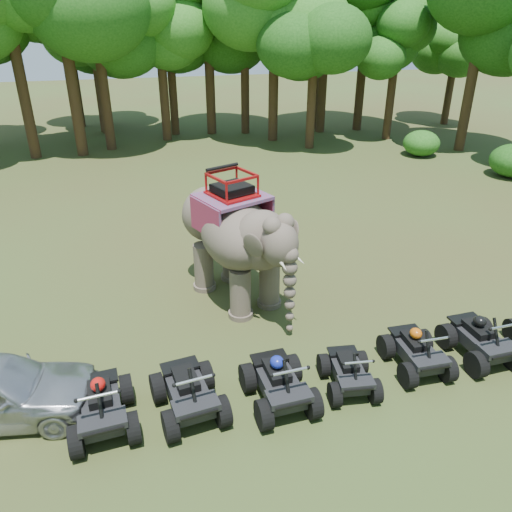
# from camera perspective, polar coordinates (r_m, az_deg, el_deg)

# --- Properties ---
(ground) EXTENTS (110.00, 110.00, 0.00)m
(ground) POSITION_cam_1_polar(r_m,az_deg,el_deg) (13.35, 1.25, -9.57)
(ground) COLOR #47381E
(ground) RESTS_ON ground
(elephant) EXTENTS (3.70, 5.09, 3.92)m
(elephant) POSITION_cam_1_polar(r_m,az_deg,el_deg) (14.31, -2.43, 2.14)
(elephant) COLOR brown
(elephant) RESTS_ON ground
(atv_0) EXTENTS (1.52, 1.97, 1.37)m
(atv_0) POSITION_cam_1_polar(r_m,az_deg,el_deg) (11.07, -17.35, -15.50)
(atv_0) COLOR black
(atv_0) RESTS_ON ground
(atv_1) EXTENTS (1.62, 2.05, 1.39)m
(atv_1) POSITION_cam_1_polar(r_m,az_deg,el_deg) (11.01, -7.78, -14.52)
(atv_1) COLOR black
(atv_1) RESTS_ON ground
(atv_2) EXTENTS (1.47, 1.94, 1.38)m
(atv_2) POSITION_cam_1_polar(r_m,az_deg,el_deg) (11.14, 2.67, -13.69)
(atv_2) COLOR black
(atv_2) RESTS_ON ground
(atv_3) EXTENTS (1.30, 1.67, 1.15)m
(atv_3) POSITION_cam_1_polar(r_m,az_deg,el_deg) (11.76, 10.63, -12.39)
(atv_3) COLOR black
(atv_3) RESTS_ON ground
(atv_4) EXTENTS (1.27, 1.73, 1.27)m
(atv_4) POSITION_cam_1_polar(r_m,az_deg,el_deg) (12.68, 17.97, -9.78)
(atv_4) COLOR black
(atv_4) RESTS_ON ground
(atv_5) EXTENTS (1.40, 1.87, 1.35)m
(atv_5) POSITION_cam_1_polar(r_m,az_deg,el_deg) (13.59, 24.40, -8.16)
(atv_5) COLOR black
(atv_5) RESTS_ON ground
(tree_0) EXTENTS (5.53, 5.53, 7.90)m
(tree_0) POSITION_cam_1_polar(r_m,az_deg,el_deg) (34.95, -9.63, 19.90)
(tree_0) COLOR #195114
(tree_0) RESTS_ON ground
(tree_1) EXTENTS (5.91, 5.91, 8.44)m
(tree_1) POSITION_cam_1_polar(r_m,az_deg,el_deg) (34.86, -1.28, 20.67)
(tree_1) COLOR #195114
(tree_1) RESTS_ON ground
(tree_2) EXTENTS (5.34, 5.34, 7.62)m
(tree_2) POSITION_cam_1_polar(r_m,az_deg,el_deg) (31.10, 6.45, 19.03)
(tree_2) COLOR #195114
(tree_2) RESTS_ON ground
(tree_3) EXTENTS (5.21, 5.21, 7.45)m
(tree_3) POSITION_cam_1_polar(r_m,az_deg,el_deg) (34.35, 15.35, 18.88)
(tree_3) COLOR #195114
(tree_3) RESTS_ON ground
(tree_4) EXTENTS (6.78, 6.78, 9.69)m
(tree_4) POSITION_cam_1_polar(r_m,az_deg,el_deg) (32.71, 23.67, 19.31)
(tree_4) COLOR #195114
(tree_4) RESTS_ON ground
(tree_27) EXTENTS (6.88, 6.88, 9.83)m
(tree_27) POSITION_cam_1_polar(r_m,az_deg,el_deg) (31.29, -25.52, 18.87)
(tree_27) COLOR #195114
(tree_27) RESTS_ON ground
(tree_28) EXTENTS (6.48, 6.48, 9.25)m
(tree_28) POSITION_cam_1_polar(r_m,az_deg,el_deg) (31.75, -17.26, 19.72)
(tree_28) COLOR #195114
(tree_28) RESTS_ON ground
(tree_29) EXTENTS (6.89, 6.89, 9.85)m
(tree_29) POSITION_cam_1_polar(r_m,az_deg,el_deg) (36.55, 12.15, 21.53)
(tree_29) COLOR #195114
(tree_29) RESTS_ON ground
(tree_30) EXTENTS (6.28, 6.28, 8.98)m
(tree_30) POSITION_cam_1_polar(r_m,az_deg,el_deg) (33.41, -10.71, 20.45)
(tree_30) COLOR #195114
(tree_30) RESTS_ON ground
(tree_31) EXTENTS (5.57, 5.57, 7.96)m
(tree_31) POSITION_cam_1_polar(r_m,az_deg,el_deg) (36.38, -17.49, 19.42)
(tree_31) COLOR #195114
(tree_31) RESTS_ON ground
(tree_32) EXTENTS (5.13, 5.13, 7.33)m
(tree_32) POSITION_cam_1_polar(r_m,az_deg,el_deg) (40.33, 21.53, 19.00)
(tree_32) COLOR #195114
(tree_32) RESTS_ON ground
(tree_33) EXTENTS (6.33, 6.33, 9.04)m
(tree_33) POSITION_cam_1_polar(r_m,az_deg,el_deg) (39.03, -20.32, 20.26)
(tree_33) COLOR #195114
(tree_33) RESTS_ON ground
(tree_34) EXTENTS (5.91, 5.91, 8.45)m
(tree_34) POSITION_cam_1_polar(r_m,az_deg,el_deg) (36.81, -17.75, 19.84)
(tree_34) COLOR #195114
(tree_34) RESTS_ON ground
(tree_35) EXTENTS (7.18, 7.18, 10.26)m
(tree_35) POSITION_cam_1_polar(r_m,az_deg,el_deg) (32.78, 2.06, 21.88)
(tree_35) COLOR #195114
(tree_35) RESTS_ON ground
(tree_36) EXTENTS (7.51, 7.51, 10.73)m
(tree_36) POSITION_cam_1_polar(r_m,az_deg,el_deg) (34.77, -5.43, 22.45)
(tree_36) COLOR #195114
(tree_36) RESTS_ON ground
(tree_37) EXTENTS (5.00, 5.00, 7.14)m
(tree_37) POSITION_cam_1_polar(r_m,az_deg,el_deg) (39.29, -17.07, 19.33)
(tree_37) COLOR #195114
(tree_37) RESTS_ON ground
(tree_38) EXTENTS (7.49, 7.49, 10.69)m
(tree_38) POSITION_cam_1_polar(r_m,az_deg,el_deg) (35.44, 7.82, 22.39)
(tree_38) COLOR #195114
(tree_38) RESTS_ON ground
(tree_39) EXTENTS (6.50, 6.50, 9.28)m
(tree_39) POSITION_cam_1_polar(r_m,az_deg,el_deg) (36.44, 6.78, 21.44)
(tree_39) COLOR #195114
(tree_39) RESTS_ON ground
(tree_41) EXTENTS (7.69, 7.69, 10.98)m
(tree_41) POSITION_cam_1_polar(r_m,az_deg,el_deg) (30.84, -20.74, 20.69)
(tree_41) COLOR #195114
(tree_41) RESTS_ON ground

